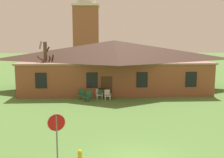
{
  "coord_description": "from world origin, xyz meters",
  "views": [
    {
      "loc": [
        -1.74,
        -11.07,
        5.68
      ],
      "look_at": [
        -0.77,
        8.65,
        2.7
      ],
      "focal_mm": 42.18,
      "sensor_mm": 36.0,
      "label": 1
    }
  ],
  "objects_px": {
    "stop_sign": "(57,129)",
    "lawn_chair_middle": "(107,95)",
    "lawn_chair_left_end": "(99,93)",
    "lawn_chair_near_door": "(88,96)",
    "lawn_chair_by_porch": "(81,94)",
    "fire_hydrant": "(80,158)",
    "trash_bin": "(101,93)"
  },
  "relations": [
    {
      "from": "lawn_chair_near_door",
      "to": "trash_bin",
      "type": "xyz_separation_m",
      "value": [
        1.26,
        0.98,
        -0.0
      ]
    },
    {
      "from": "lawn_chair_middle",
      "to": "fire_hydrant",
      "type": "distance_m",
      "value": 13.29
    },
    {
      "from": "lawn_chair_by_porch",
      "to": "lawn_chair_middle",
      "type": "height_order",
      "value": "same"
    },
    {
      "from": "lawn_chair_by_porch",
      "to": "trash_bin",
      "type": "bearing_deg",
      "value": 5.12
    },
    {
      "from": "lawn_chair_by_porch",
      "to": "lawn_chair_middle",
      "type": "bearing_deg",
      "value": -9.73
    },
    {
      "from": "fire_hydrant",
      "to": "trash_bin",
      "type": "bearing_deg",
      "value": 85.6
    },
    {
      "from": "lawn_chair_near_door",
      "to": "fire_hydrant",
      "type": "distance_m",
      "value": 12.8
    },
    {
      "from": "lawn_chair_near_door",
      "to": "stop_sign",
      "type": "bearing_deg",
      "value": -93.8
    },
    {
      "from": "lawn_chair_near_door",
      "to": "trash_bin",
      "type": "bearing_deg",
      "value": 38.08
    },
    {
      "from": "lawn_chair_by_porch",
      "to": "lawn_chair_middle",
      "type": "relative_size",
      "value": 1.0
    },
    {
      "from": "lawn_chair_by_porch",
      "to": "stop_sign",
      "type": "bearing_deg",
      "value": -90.82
    },
    {
      "from": "lawn_chair_by_porch",
      "to": "fire_hydrant",
      "type": "bearing_deg",
      "value": -86.47
    },
    {
      "from": "fire_hydrant",
      "to": "trash_bin",
      "type": "distance_m",
      "value": 13.82
    },
    {
      "from": "lawn_chair_by_porch",
      "to": "fire_hydrant",
      "type": "distance_m",
      "value": 13.64
    },
    {
      "from": "lawn_chair_middle",
      "to": "stop_sign",
      "type": "bearing_deg",
      "value": -101.67
    },
    {
      "from": "lawn_chair_near_door",
      "to": "lawn_chair_left_end",
      "type": "distance_m",
      "value": 1.41
    },
    {
      "from": "lawn_chair_left_end",
      "to": "fire_hydrant",
      "type": "bearing_deg",
      "value": -93.52
    },
    {
      "from": "lawn_chair_middle",
      "to": "fire_hydrant",
      "type": "height_order",
      "value": "lawn_chair_middle"
    },
    {
      "from": "fire_hydrant",
      "to": "lawn_chair_near_door",
      "type": "bearing_deg",
      "value": 90.88
    },
    {
      "from": "lawn_chair_by_porch",
      "to": "lawn_chair_near_door",
      "type": "xyz_separation_m",
      "value": [
        0.64,
        -0.81,
        0.0
      ]
    },
    {
      "from": "lawn_chair_near_door",
      "to": "trash_bin",
      "type": "relative_size",
      "value": 0.98
    },
    {
      "from": "stop_sign",
      "to": "lawn_chair_middle",
      "type": "relative_size",
      "value": 2.51
    },
    {
      "from": "lawn_chair_near_door",
      "to": "trash_bin",
      "type": "height_order",
      "value": "trash_bin"
    },
    {
      "from": "stop_sign",
      "to": "fire_hydrant",
      "type": "height_order",
      "value": "stop_sign"
    },
    {
      "from": "lawn_chair_middle",
      "to": "trash_bin",
      "type": "distance_m",
      "value": 0.84
    },
    {
      "from": "lawn_chair_middle",
      "to": "fire_hydrant",
      "type": "relative_size",
      "value": 1.21
    },
    {
      "from": "stop_sign",
      "to": "lawn_chair_by_porch",
      "type": "xyz_separation_m",
      "value": [
        0.19,
        13.41,
        -1.21
      ]
    },
    {
      "from": "stop_sign",
      "to": "lawn_chair_left_end",
      "type": "height_order",
      "value": "stop_sign"
    },
    {
      "from": "lawn_chair_by_porch",
      "to": "fire_hydrant",
      "type": "height_order",
      "value": "lawn_chair_by_porch"
    },
    {
      "from": "stop_sign",
      "to": "fire_hydrant",
      "type": "bearing_deg",
      "value": -10.96
    },
    {
      "from": "lawn_chair_left_end",
      "to": "stop_sign",
      "type": "bearing_deg",
      "value": -97.9
    },
    {
      "from": "lawn_chair_left_end",
      "to": "lawn_chair_middle",
      "type": "distance_m",
      "value": 0.98
    }
  ]
}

